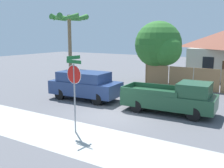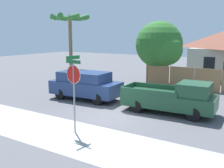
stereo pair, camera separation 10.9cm
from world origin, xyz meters
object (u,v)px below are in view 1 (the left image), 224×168
at_px(orange_pickup, 173,98).
at_px(palm_tree, 69,24).
at_px(red_suv, 85,85).
at_px(stop_sign, 74,81).
at_px(oak_tree, 160,46).

bearing_deg(orange_pickup, palm_tree, 161.60).
distance_m(palm_tree, orange_pickup, 10.74).
distance_m(palm_tree, red_suv, 5.94).
relative_size(palm_tree, stop_sign, 1.73).
distance_m(oak_tree, orange_pickup, 8.95).
xyz_separation_m(oak_tree, orange_pickup, (3.87, -7.66, -2.51)).
relative_size(palm_tree, orange_pickup, 1.15).
relative_size(oak_tree, stop_sign, 1.60).
relative_size(palm_tree, red_suv, 1.22).
height_order(red_suv, stop_sign, stop_sign).
distance_m(red_suv, stop_sign, 6.24).
bearing_deg(oak_tree, orange_pickup, -63.19).
bearing_deg(orange_pickup, stop_sign, -121.37).
bearing_deg(red_suv, orange_pickup, -3.16).
height_order(palm_tree, red_suv, palm_tree).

